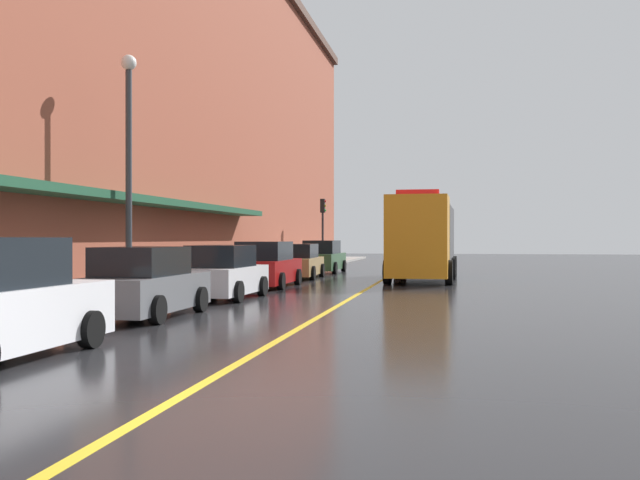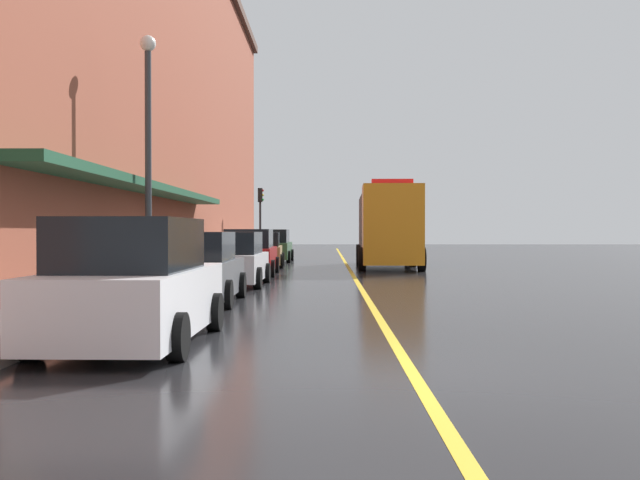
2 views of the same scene
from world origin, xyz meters
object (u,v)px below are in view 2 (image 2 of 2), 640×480
at_px(parked_car_2, 234,261).
at_px(parking_meter_0, 114,262).
at_px(parked_car_0, 133,286).
at_px(parked_car_4, 262,251).
at_px(parked_car_1, 197,270).
at_px(traffic_light_near, 260,208).
at_px(utility_truck, 387,228).
at_px(street_lamp_left, 148,133).
at_px(parked_car_5, 273,247).
at_px(parking_meter_1, 162,255).
at_px(parked_car_3, 250,254).

relative_size(parked_car_2, parking_meter_0, 3.12).
height_order(parked_car_0, parked_car_4, parked_car_0).
relative_size(parked_car_1, traffic_light_near, 1.03).
xyz_separation_m(utility_truck, street_lamp_left, (-7.76, -13.47, 2.58)).
bearing_deg(parking_meter_0, parked_car_5, 86.63).
height_order(parked_car_2, parking_meter_0, parked_car_2).
bearing_deg(parked_car_1, parking_meter_1, 31.09).
xyz_separation_m(parked_car_4, traffic_light_near, (-1.28, 13.61, 2.39)).
xyz_separation_m(parking_meter_0, traffic_light_near, (0.06, 32.65, 2.10)).
bearing_deg(parking_meter_0, parked_car_3, 83.73).
bearing_deg(parked_car_4, parking_meter_1, 172.61).
bearing_deg(parking_meter_1, utility_truck, 63.76).
xyz_separation_m(parked_car_0, parked_car_4, (-0.12, 23.08, -0.11)).
relative_size(parked_car_4, utility_truck, 0.50).
distance_m(utility_truck, traffic_light_near, 15.60).
bearing_deg(parking_meter_1, street_lamp_left, 119.77).
xyz_separation_m(parked_car_1, parked_car_3, (0.11, 10.80, 0.04)).
distance_m(parking_meter_1, street_lamp_left, 3.55).
bearing_deg(parked_car_3, parked_car_1, 178.60).
bearing_deg(parked_car_4, traffic_light_near, 3.15).
xyz_separation_m(parked_car_0, parked_car_2, (0.04, 11.53, -0.10)).
height_order(parked_car_0, utility_truck, utility_truck).
bearing_deg(parked_car_4, parked_car_5, -3.44).
bearing_deg(street_lamp_left, parked_car_1, -59.14).
bearing_deg(parked_car_3, parked_car_5, -0.98).
distance_m(parked_car_5, parking_meter_1, 20.63).
bearing_deg(parked_car_3, traffic_light_near, 3.16).
xyz_separation_m(parked_car_0, parked_car_5, (0.01, 28.91, -0.05)).
xyz_separation_m(parked_car_1, parking_meter_0, (-1.31, -2.16, 0.28)).
bearing_deg(street_lamp_left, parked_car_2, 45.63).
height_order(parked_car_1, parking_meter_1, parked_car_1).
relative_size(parked_car_3, parked_car_4, 1.04).
xyz_separation_m(parked_car_2, parking_meter_1, (-1.49, -3.19, 0.28)).
distance_m(parked_car_1, parking_meter_1, 2.53).
relative_size(parked_car_0, parking_meter_1, 3.54).
bearing_deg(parking_meter_0, parking_meter_1, 90.00).
distance_m(parked_car_0, parked_car_2, 11.53).
bearing_deg(utility_truck, traffic_light_near, -151.32).
height_order(parked_car_0, parking_meter_1, parked_car_0).
bearing_deg(street_lamp_left, parked_car_3, 75.10).
distance_m(parked_car_0, street_lamp_left, 10.24).
height_order(parked_car_1, parked_car_3, parked_car_3).
relative_size(parked_car_4, parked_car_5, 0.99).
xyz_separation_m(parked_car_0, parking_meter_0, (-1.46, 4.03, 0.19)).
bearing_deg(street_lamp_left, parked_car_4, 81.94).
relative_size(parked_car_5, traffic_light_near, 1.11).
distance_m(parked_car_3, street_lamp_left, 8.65).
height_order(parked_car_1, parked_car_2, parked_car_1).
bearing_deg(parking_meter_1, parked_car_3, 80.65).
height_order(parked_car_1, utility_truck, utility_truck).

